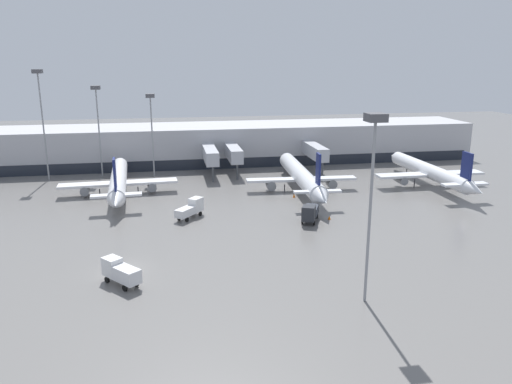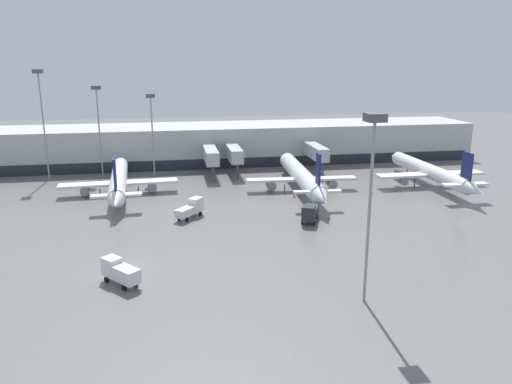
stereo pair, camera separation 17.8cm
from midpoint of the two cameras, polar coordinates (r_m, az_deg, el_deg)
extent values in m
plane|color=slate|center=(62.55, -14.70, -8.46)|extent=(320.00, 320.00, 0.00)
cube|color=#B2B2B7|center=(121.10, -12.72, 5.17)|extent=(160.00, 16.00, 9.00)
cube|color=#1E232D|center=(113.80, -12.78, 2.86)|extent=(156.80, 0.10, 2.40)
cube|color=#A8AAB2|center=(108.30, -2.49, 4.45)|extent=(2.60, 11.53, 2.80)
cylinder|color=#3F4247|center=(103.89, -2.09, 2.31)|extent=(0.44, 0.44, 3.20)
cube|color=#A8AAB2|center=(111.51, 6.82, 4.67)|extent=(2.60, 12.73, 2.80)
cylinder|color=#3F4247|center=(106.70, 7.66, 2.53)|extent=(0.44, 0.44, 3.20)
cube|color=#A8AAB2|center=(107.10, -5.18, 4.29)|extent=(2.60, 12.87, 2.80)
cylinder|color=#3F4247|center=(102.02, -4.85, 2.03)|extent=(0.44, 0.44, 3.20)
cylinder|color=white|center=(96.19, -15.36, 1.41)|extent=(4.48, 27.48, 2.94)
cone|color=white|center=(111.13, -15.15, 3.20)|extent=(2.97, 3.38, 2.79)
cone|color=white|center=(80.82, -15.66, -1.15)|extent=(2.89, 4.55, 2.64)
cube|color=white|center=(95.66, -15.35, 0.97)|extent=(21.52, 4.28, 0.44)
cube|color=white|center=(83.92, -15.61, -0.35)|extent=(8.21, 2.18, 0.35)
cube|color=navy|center=(83.13, -15.77, 1.86)|extent=(0.52, 2.78, 5.48)
cylinder|color=slate|center=(96.31, -18.87, 0.25)|extent=(1.80, 3.47, 1.61)
cylinder|color=slate|center=(95.81, -11.74, 0.67)|extent=(1.80, 3.47, 1.61)
cylinder|color=#2D2D33|center=(105.30, -15.16, 1.45)|extent=(0.20, 0.20, 1.36)
cylinder|color=#2D2D33|center=(95.54, -17.35, -0.07)|extent=(0.20, 0.20, 1.36)
cylinder|color=#2D2D33|center=(95.26, -13.25, 0.18)|extent=(0.20, 0.20, 1.36)
cylinder|color=silver|center=(95.80, 5.20, 1.94)|extent=(4.87, 29.51, 3.18)
cone|color=silver|center=(111.57, 3.47, 3.83)|extent=(3.21, 3.66, 3.02)
cone|color=silver|center=(79.70, 7.70, -0.82)|extent=(3.13, 4.92, 2.86)
cube|color=silver|center=(95.24, 5.28, 1.47)|extent=(21.11, 3.55, 0.44)
cube|color=silver|center=(82.94, 7.11, 0.05)|extent=(8.05, 1.77, 0.35)
cube|color=navy|center=(82.11, 7.19, 2.42)|extent=(0.48, 2.12, 5.75)
cylinder|color=slate|center=(94.44, 1.77, 0.81)|extent=(1.89, 2.67, 1.75)
cylinder|color=slate|center=(96.85, 8.67, 1.00)|extent=(1.89, 2.67, 1.75)
cylinder|color=#2D2D33|center=(105.39, 4.11, 1.97)|extent=(0.20, 0.20, 1.41)
cylinder|color=#2D2D33|center=(94.27, 3.35, 0.42)|extent=(0.20, 0.20, 1.41)
cylinder|color=#2D2D33|center=(95.66, 7.32, 0.54)|extent=(0.20, 0.20, 1.41)
cylinder|color=silver|center=(104.31, 19.16, 2.31)|extent=(2.94, 26.88, 2.77)
cone|color=silver|center=(117.25, 15.62, 3.91)|extent=(2.65, 3.07, 2.64)
cone|color=silver|center=(91.53, 23.86, 0.16)|extent=(2.52, 4.18, 2.50)
cube|color=silver|center=(103.86, 19.32, 1.93)|extent=(21.79, 3.31, 0.44)
cube|color=silver|center=(94.00, 22.82, 0.81)|extent=(8.29, 1.83, 0.35)
cube|color=navy|center=(93.36, 23.01, 2.64)|extent=(0.38, 2.86, 5.06)
cylinder|color=slate|center=(101.18, 16.27, 1.36)|extent=(1.55, 3.50, 1.53)
cylinder|color=slate|center=(107.16, 22.12, 1.59)|extent=(1.55, 3.50, 1.53)
cylinder|color=#2D2D33|center=(112.22, 16.92, 2.24)|extent=(0.20, 0.20, 1.72)
cylinder|color=#2D2D33|center=(101.96, 17.72, 0.93)|extent=(0.20, 0.20, 1.72)
cylinder|color=#2D2D33|center=(105.39, 21.07, 1.08)|extent=(0.20, 0.20, 1.72)
cube|color=#2D333D|center=(78.49, 6.38, -2.13)|extent=(3.24, 3.95, 1.40)
cube|color=#26282D|center=(75.75, 6.10, -2.43)|extent=(2.60, 2.70, 2.22)
cylinder|color=black|center=(76.01, 6.73, -3.54)|extent=(0.52, 0.74, 0.70)
cylinder|color=black|center=(76.24, 5.39, -3.45)|extent=(0.52, 0.74, 0.70)
cylinder|color=black|center=(79.27, 7.07, -2.77)|extent=(0.52, 0.74, 0.70)
cylinder|color=black|center=(79.49, 5.78, -2.68)|extent=(0.52, 0.74, 0.70)
cube|color=silver|center=(57.14, -14.53, -9.13)|extent=(3.39, 3.58, 1.57)
cube|color=silver|center=(59.05, -16.06, -8.16)|extent=(2.52, 2.56, 2.10)
cylinder|color=black|center=(59.29, -16.62, -9.58)|extent=(0.64, 0.70, 0.70)
cylinder|color=black|center=(60.04, -15.40, -9.17)|extent=(0.64, 0.70, 0.70)
cylinder|color=black|center=(56.78, -14.74, -10.56)|extent=(0.64, 0.70, 0.70)
cylinder|color=black|center=(57.57, -13.49, -10.11)|extent=(0.64, 0.70, 0.70)
cube|color=silver|center=(78.40, -8.03, -2.27)|extent=(3.53, 3.79, 1.22)
cube|color=silver|center=(80.43, -6.82, -1.42)|extent=(2.60, 2.68, 2.19)
cylinder|color=black|center=(81.35, -7.19, -2.31)|extent=(0.64, 0.70, 0.70)
cylinder|color=black|center=(80.49, -6.32, -2.47)|extent=(0.64, 0.70, 0.70)
cylinder|color=black|center=(78.66, -8.72, -2.97)|extent=(0.64, 0.70, 0.70)
cylinder|color=black|center=(77.78, -7.84, -3.15)|extent=(0.64, 0.70, 0.70)
cone|color=orange|center=(90.83, 4.43, -0.40)|extent=(0.49, 0.49, 0.68)
cone|color=orange|center=(94.87, 13.13, -0.06)|extent=(0.41, 0.41, 0.77)
cone|color=orange|center=(79.06, 8.44, -2.92)|extent=(0.48, 0.48, 0.57)
cylinder|color=gray|center=(110.89, -17.40, 6.40)|extent=(0.30, 0.30, 18.23)
cube|color=#4C4C51|center=(109.99, -17.79, 11.30)|extent=(1.80, 1.80, 0.80)
cylinder|color=gray|center=(50.81, 12.90, -2.65)|extent=(0.30, 0.30, 18.61)
cube|color=#4C4C51|center=(48.82, 13.56, 8.28)|extent=(1.80, 1.80, 0.80)
cylinder|color=gray|center=(107.92, -11.68, 6.12)|extent=(0.30, 0.30, 16.61)
cube|color=#4C4C51|center=(106.97, -11.93, 10.72)|extent=(1.80, 1.80, 0.80)
cylinder|color=gray|center=(110.69, -23.03, 6.76)|extent=(0.30, 0.30, 21.58)
cube|color=#4C4C51|center=(109.88, -23.64, 12.53)|extent=(1.80, 1.80, 0.80)
camera|label=1|loc=(0.09, -89.94, 0.02)|focal=35.00mm
camera|label=2|loc=(0.09, 90.06, -0.02)|focal=35.00mm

